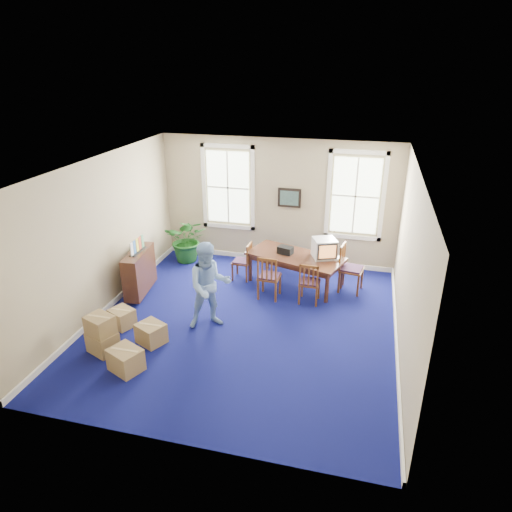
% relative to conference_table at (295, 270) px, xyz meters
% --- Properties ---
extents(floor, '(6.50, 6.50, 0.00)m').
position_rel_conference_table_xyz_m(floor, '(-0.69, -1.98, -0.37)').
color(floor, '#0D115E').
rests_on(floor, ground).
extents(ceiling, '(6.50, 6.50, 0.00)m').
position_rel_conference_table_xyz_m(ceiling, '(-0.69, -1.98, 2.83)').
color(ceiling, white).
rests_on(ceiling, ground).
extents(wall_back, '(6.50, 0.00, 6.50)m').
position_rel_conference_table_xyz_m(wall_back, '(-0.69, 1.27, 1.23)').
color(wall_back, tan).
rests_on(wall_back, ground).
extents(wall_front, '(6.50, 0.00, 6.50)m').
position_rel_conference_table_xyz_m(wall_front, '(-0.69, -5.23, 1.23)').
color(wall_front, tan).
rests_on(wall_front, ground).
extents(wall_left, '(0.00, 6.50, 6.50)m').
position_rel_conference_table_xyz_m(wall_left, '(-3.69, -1.98, 1.23)').
color(wall_left, tan).
rests_on(wall_left, ground).
extents(wall_right, '(0.00, 6.50, 6.50)m').
position_rel_conference_table_xyz_m(wall_right, '(2.31, -1.98, 1.23)').
color(wall_right, tan).
rests_on(wall_right, ground).
extents(baseboard_back, '(6.00, 0.04, 0.12)m').
position_rel_conference_table_xyz_m(baseboard_back, '(-0.69, 1.24, -0.31)').
color(baseboard_back, white).
rests_on(baseboard_back, ground).
extents(baseboard_left, '(0.04, 6.50, 0.12)m').
position_rel_conference_table_xyz_m(baseboard_left, '(-3.66, -1.98, -0.31)').
color(baseboard_left, white).
rests_on(baseboard_left, ground).
extents(baseboard_right, '(0.04, 6.50, 0.12)m').
position_rel_conference_table_xyz_m(baseboard_right, '(2.28, -1.98, -0.31)').
color(baseboard_right, white).
rests_on(baseboard_right, ground).
extents(window_left, '(1.40, 0.12, 2.20)m').
position_rel_conference_table_xyz_m(window_left, '(-1.99, 1.25, 1.53)').
color(window_left, white).
rests_on(window_left, ground).
extents(window_right, '(1.40, 0.12, 2.20)m').
position_rel_conference_table_xyz_m(window_right, '(1.21, 1.25, 1.53)').
color(window_right, white).
rests_on(window_right, ground).
extents(wall_picture, '(0.58, 0.06, 0.48)m').
position_rel_conference_table_xyz_m(wall_picture, '(-0.39, 1.22, 1.38)').
color(wall_picture, black).
rests_on(wall_picture, ground).
extents(conference_table, '(2.40, 1.64, 0.75)m').
position_rel_conference_table_xyz_m(conference_table, '(0.00, 0.00, 0.00)').
color(conference_table, '#432417').
rests_on(conference_table, ground).
extents(crt_tv, '(0.66, 0.69, 0.45)m').
position_rel_conference_table_xyz_m(crt_tv, '(0.65, 0.05, 0.60)').
color(crt_tv, '#B7B7BC').
rests_on(crt_tv, conference_table).
extents(game_console, '(0.21, 0.24, 0.05)m').
position_rel_conference_table_xyz_m(game_console, '(0.95, -0.00, 0.40)').
color(game_console, white).
rests_on(game_console, conference_table).
extents(equipment_bag, '(0.39, 0.31, 0.17)m').
position_rel_conference_table_xyz_m(equipment_bag, '(-0.25, 0.05, 0.46)').
color(equipment_bag, black).
rests_on(equipment_bag, conference_table).
extents(chair_near_left, '(0.48, 0.48, 1.03)m').
position_rel_conference_table_xyz_m(chair_near_left, '(-0.45, -0.75, 0.14)').
color(chair_near_left, brown).
rests_on(chair_near_left, ground).
extents(chair_near_right, '(0.44, 0.44, 0.97)m').
position_rel_conference_table_xyz_m(chair_near_right, '(0.45, -0.75, 0.11)').
color(chair_near_right, brown).
rests_on(chair_near_right, ground).
extents(chair_end_left, '(0.44, 0.44, 0.92)m').
position_rel_conference_table_xyz_m(chair_end_left, '(-1.30, 0.00, 0.09)').
color(chair_end_left, brown).
rests_on(chair_end_left, ground).
extents(chair_end_right, '(0.58, 0.58, 1.12)m').
position_rel_conference_table_xyz_m(chair_end_right, '(1.30, -0.00, 0.18)').
color(chair_end_right, brown).
rests_on(chair_end_right, ground).
extents(man, '(1.08, 1.00, 1.77)m').
position_rel_conference_table_xyz_m(man, '(-1.32, -2.19, 0.51)').
color(man, '#80A7DC').
rests_on(man, ground).
extents(credenza, '(0.50, 1.26, 0.96)m').
position_rel_conference_table_xyz_m(credenza, '(-3.31, -1.31, 0.11)').
color(credenza, '#432417').
rests_on(credenza, ground).
extents(brochure_rack, '(0.37, 0.75, 0.33)m').
position_rel_conference_table_xyz_m(brochure_rack, '(-3.29, -1.31, 0.75)').
color(brochure_rack, '#99999E').
rests_on(brochure_rack, credenza).
extents(potted_plant, '(1.22, 1.10, 1.20)m').
position_rel_conference_table_xyz_m(potted_plant, '(-2.95, 0.68, 0.23)').
color(potted_plant, '#154715').
rests_on(potted_plant, ground).
extents(cardboard_boxes, '(1.79, 1.79, 0.77)m').
position_rel_conference_table_xyz_m(cardboard_boxes, '(-2.74, -3.43, 0.01)').
color(cardboard_boxes, '#9A7C4C').
rests_on(cardboard_boxes, ground).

